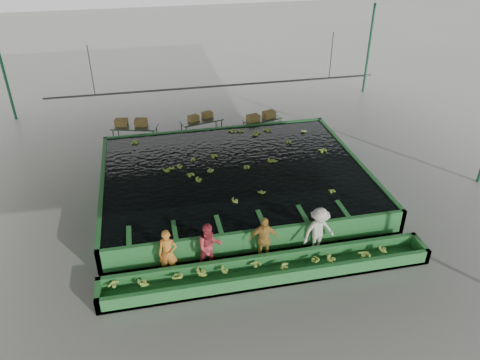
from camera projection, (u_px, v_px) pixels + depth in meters
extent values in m
plane|color=gray|center=(243.00, 210.00, 17.05)|extent=(80.00, 80.00, 0.00)
cube|color=slate|center=(243.00, 77.00, 14.50)|extent=(20.00, 22.00, 0.04)
cube|color=black|center=(234.00, 170.00, 17.88)|extent=(9.70, 7.70, 0.00)
cylinder|color=#59605B|center=(217.00, 86.00, 19.72)|extent=(0.08, 0.08, 14.00)
cylinder|color=#59605B|center=(91.00, 71.00, 18.30)|extent=(0.04, 0.04, 2.00)
cylinder|color=#59605B|center=(331.00, 56.00, 20.12)|extent=(0.04, 0.04, 2.00)
imported|color=orange|center=(168.00, 253.00, 13.78)|extent=(0.62, 0.47, 1.54)
imported|color=#C83A44|center=(209.00, 247.00, 13.99)|extent=(0.85, 0.70, 1.59)
imported|color=gold|center=(264.00, 240.00, 14.30)|extent=(0.97, 0.51, 1.58)
imported|color=silver|center=(319.00, 231.00, 14.61)|extent=(1.16, 0.80, 1.65)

